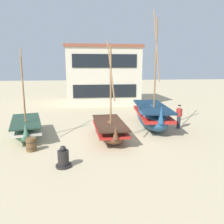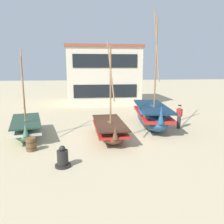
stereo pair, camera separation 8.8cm
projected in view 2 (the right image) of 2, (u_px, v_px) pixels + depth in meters
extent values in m
plane|color=tan|center=(114.00, 137.00, 14.02)|extent=(120.00, 120.00, 0.00)
ellipsoid|color=brown|center=(109.00, 130.00, 13.75)|extent=(1.82, 4.52, 1.03)
cube|color=red|center=(109.00, 128.00, 13.72)|extent=(1.83, 4.34, 0.12)
cube|color=#351E13|center=(109.00, 122.00, 13.65)|extent=(1.87, 4.43, 0.07)
cone|color=brown|center=(115.00, 133.00, 11.59)|extent=(0.34, 0.34, 0.72)
cylinder|color=olive|center=(111.00, 89.00, 12.70)|extent=(0.10, 0.10, 4.72)
cylinder|color=olive|center=(110.00, 69.00, 12.48)|extent=(0.17, 2.59, 3.29)
cube|color=olive|center=(108.00, 123.00, 14.00)|extent=(1.58, 0.22, 0.06)
ellipsoid|color=#23517A|center=(152.00, 116.00, 16.29)|extent=(2.54, 6.09, 1.58)
cube|color=red|center=(152.00, 114.00, 16.25)|extent=(2.53, 5.85, 0.19)
cube|color=#132C43|center=(152.00, 106.00, 16.14)|extent=(2.59, 5.97, 0.11)
cone|color=#23517A|center=(161.00, 115.00, 13.36)|extent=(0.42, 0.42, 1.11)
cylinder|color=olive|center=(156.00, 68.00, 14.87)|extent=(0.10, 0.10, 6.28)
cylinder|color=olive|center=(156.00, 44.00, 14.57)|extent=(0.33, 2.50, 4.73)
cube|color=olive|center=(151.00, 108.00, 16.61)|extent=(1.84, 0.35, 0.06)
ellipsoid|color=#427056|center=(26.00, 128.00, 13.96)|extent=(2.56, 4.62, 1.10)
cube|color=silver|center=(26.00, 126.00, 13.93)|extent=(2.54, 4.45, 0.13)
cube|color=#243D2F|center=(26.00, 121.00, 13.86)|extent=(2.59, 4.54, 0.08)
cone|color=#427056|center=(25.00, 129.00, 11.93)|extent=(0.39, 0.39, 0.77)
cylinder|color=olive|center=(23.00, 93.00, 13.01)|extent=(0.10, 0.10, 4.11)
cylinder|color=olive|center=(22.00, 77.00, 12.82)|extent=(0.58, 2.23, 3.35)
cube|color=olive|center=(26.00, 121.00, 14.19)|extent=(1.53, 0.50, 0.06)
cylinder|color=#33333D|center=(179.00, 122.00, 15.94)|extent=(0.26, 0.26, 0.88)
cube|color=#B22D28|center=(179.00, 113.00, 15.80)|extent=(0.39, 0.42, 0.54)
sphere|color=beige|center=(180.00, 107.00, 15.72)|extent=(0.22, 0.22, 0.22)
cylinder|color=#2D2823|center=(180.00, 105.00, 15.69)|extent=(0.24, 0.24, 0.05)
cylinder|color=black|center=(63.00, 165.00, 9.89)|extent=(0.70, 0.70, 0.10)
cylinder|color=black|center=(63.00, 157.00, 9.81)|extent=(0.49, 0.49, 0.65)
sphere|color=black|center=(62.00, 149.00, 9.73)|extent=(0.27, 0.27, 0.27)
cylinder|color=brown|center=(31.00, 144.00, 11.70)|extent=(0.52, 0.52, 0.70)
torus|color=black|center=(31.00, 141.00, 11.67)|extent=(0.56, 0.56, 0.03)
torus|color=black|center=(31.00, 147.00, 11.73)|extent=(0.56, 0.56, 0.03)
cube|color=beige|center=(103.00, 76.00, 27.14)|extent=(8.08, 6.80, 6.32)
cube|color=brown|center=(103.00, 48.00, 26.48)|extent=(8.41, 7.07, 0.30)
cube|color=black|center=(106.00, 91.00, 24.08)|extent=(6.79, 0.06, 1.39)
cube|color=black|center=(105.00, 61.00, 23.45)|extent=(6.79, 0.06, 1.39)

